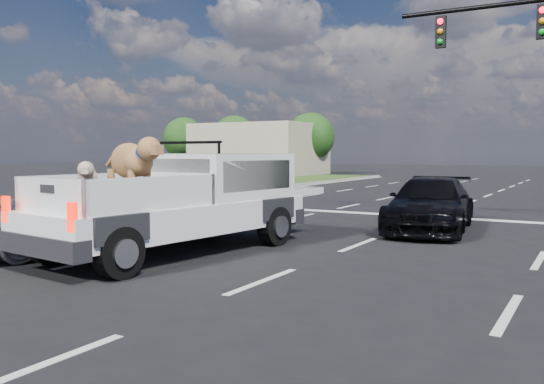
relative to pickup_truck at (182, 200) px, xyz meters
The scene contains 11 objects.
ground 1.99m from the pickup_truck, 56.89° to the right, with size 160.00×160.00×0.00m, color black.
road_markings 5.32m from the pickup_truck, 79.74° to the left, with size 17.75×60.00×0.01m.
grass_median_left 11.56m from the pickup_truck, 156.60° to the left, with size 5.00×60.00×0.10m, color #203E13.
curb_left 9.37m from the pickup_truck, 150.61° to the left, with size 0.15×60.00×0.14m, color #9E9991.
building_left 39.50m from the pickup_truck, 118.88° to the left, with size 10.00×8.00×4.40m, color #B4AA8A.
tree_far_a 46.77m from the pickup_truck, 128.48° to the left, with size 4.20×4.20×5.40m.
tree_far_b 43.30m from the pickup_truck, 122.24° to the left, with size 4.20×4.20×5.40m.
tree_far_c 39.62m from the pickup_truck, 112.39° to the left, with size 4.20×4.20×5.40m.
pickup_truck is the anchor object (origin of this frame).
silver_sedan 2.31m from the pickup_truck, 162.91° to the right, with size 1.97×4.89×1.67m, color silver.
black_coupe 6.51m from the pickup_truck, 58.18° to the left, with size 1.86×4.58×1.33m, color black.
Camera 1 is at (6.18, -7.42, 1.97)m, focal length 38.00 mm.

